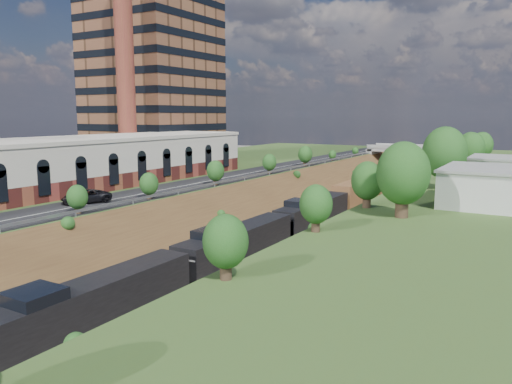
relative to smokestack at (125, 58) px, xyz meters
The scene contains 17 objects.
platform_left 23.05m from the smokestack, 53.13° to the left, with size 44.00×180.00×5.00m, color #435F27.
embankment_left 35.58m from the smokestack, ahead, with size 7.07×180.00×7.07m, color brown.
embankment_right 53.39m from the smokestack, ahead, with size 7.07×180.00×7.07m, color brown.
rail_left_track 41.86m from the smokestack, ahead, with size 1.58×180.00×0.18m, color gray.
rail_right_track 46.11m from the smokestack, ahead, with size 1.58×180.00×0.18m, color gray.
road 28.88m from the smokestack, 11.04° to the left, with size 8.00×180.00×0.10m, color black.
guardrail 31.59m from the smokestack, ahead, with size 0.10×171.00×0.70m.
commercial_building 25.69m from the smokestack, 66.04° to the right, with size 14.30×62.30×7.00m.
highrise_tower 19.55m from the smokestack, 116.57° to the left, with size 22.00×22.00×53.90m.
smokestack is the anchor object (origin of this frame).
overpass 77.82m from the smokestack, 61.39° to the left, with size 24.50×8.30×7.40m.
white_building_near 62.29m from the smokestack, ahead, with size 9.00×12.00×4.00m, color silver.
white_building_far 64.31m from the smokestack, 16.97° to the left, with size 8.00×10.00×3.60m, color silver.
tree_right_large 57.52m from the smokestack, 16.80° to the right, with size 5.25×5.25×7.61m.
tree_left_crest 46.95m from the smokestack, 56.09° to the right, with size 2.45×2.45×3.55m.
freight_train 48.50m from the smokestack, 26.14° to the left, with size 2.99×136.55×4.55m.
suv 38.36m from the smokestack, 53.68° to the right, with size 2.54×5.50×1.53m, color black.
Camera 1 is at (29.27, -9.69, 15.23)m, focal length 35.00 mm.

